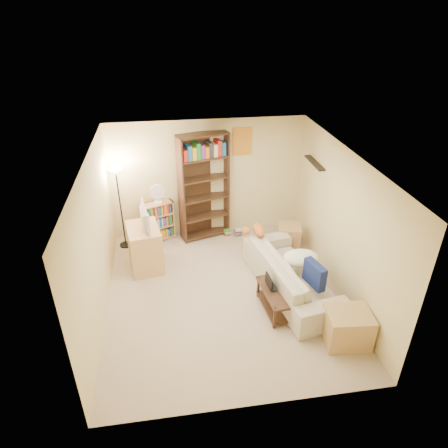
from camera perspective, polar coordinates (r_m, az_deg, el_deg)
The scene contains 19 objects.
room at distance 6.23m, azimuth -0.01°, elevation 1.69°, with size 4.50×4.54×2.52m.
sofa at distance 7.12m, azimuth 9.68°, elevation -6.99°, with size 1.32×2.49×0.69m, color #BCB39C.
navy_pillow at distance 6.64m, azimuth 12.81°, elevation -7.03°, with size 0.46×0.14×0.41m, color navy.
cream_blanket at distance 7.09m, azimuth 10.86°, elevation -4.84°, with size 0.64×0.46×0.27m, color white.
tabby_cat at distance 7.44m, azimuth 4.68°, elevation -0.84°, with size 0.55×0.27×0.19m.
coffee_table at distance 6.72m, azimuth 7.78°, elevation -10.30°, with size 0.59×0.95×0.40m.
laptop at distance 6.70m, azimuth 7.46°, elevation -8.74°, with size 0.26×0.33×0.02m, color black.
laptop_screen at distance 6.59m, azimuth 6.45°, elevation -8.18°, with size 0.01×0.30×0.20m, color white.
mug at distance 6.42m, azimuth 9.37°, elevation -10.41°, with size 0.14×0.14×0.10m, color white.
tv_remote at distance 6.88m, azimuth 7.75°, elevation -7.61°, with size 0.05×0.16×0.02m, color black.
tv_stand at distance 7.71m, azimuth -11.23°, elevation -3.32°, with size 0.57×0.80×0.86m, color tan.
television at distance 7.39m, azimuth -11.71°, elevation 0.88°, with size 0.22×0.75×0.43m, color black.
tall_bookshelf at distance 8.23m, azimuth -2.89°, elevation 5.59°, with size 1.08×0.62×2.28m.
short_bookshelf at distance 8.55m, azimuth -9.45°, elevation 0.37°, with size 0.72×0.50×0.86m.
desk_fan at distance 8.21m, azimuth -9.48°, elevation 4.30°, with size 0.31×0.17×0.43m.
floor_lamp at distance 8.04m, azimuth -14.97°, elevation 5.35°, with size 0.29×0.29×1.73m.
side_table at distance 8.33m, azimuth 9.26°, elevation -1.82°, with size 0.44×0.44×0.51m, color tan.
end_cabinet at distance 6.39m, azimuth 17.18°, elevation -13.90°, with size 0.65×0.54×0.54m, color tan.
book_stacks at distance 8.74m, azimuth 1.34°, elevation -1.21°, with size 0.39×0.17×0.16m.
Camera 1 is at (-0.83, -5.45, 4.52)m, focal length 32.00 mm.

